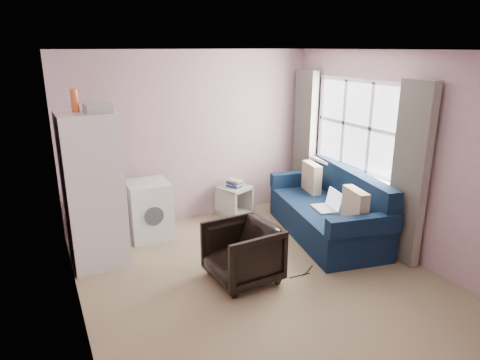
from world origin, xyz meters
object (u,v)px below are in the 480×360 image
object	(u,v)px
washing_machine	(149,208)
sofa	(330,212)
armchair	(242,250)
fridge	(93,189)
side_table	(234,199)

from	to	relation	value
washing_machine	sofa	xyz separation A→B (m)	(2.27, -1.07, -0.07)
armchair	washing_machine	distance (m)	1.74
fridge	washing_machine	distance (m)	1.02
washing_machine	sofa	bearing A→B (deg)	-24.82
washing_machine	sofa	distance (m)	2.51
fridge	washing_machine	world-z (taller)	fridge
side_table	sofa	xyz separation A→B (m)	(0.88, -1.24, 0.06)
washing_machine	side_table	bearing A→B (deg)	7.29
armchair	sofa	xyz separation A→B (m)	(1.63, 0.55, -0.03)
washing_machine	side_table	distance (m)	1.40
washing_machine	fridge	bearing A→B (deg)	-147.64
fridge	side_table	distance (m)	2.31
fridge	sofa	bearing A→B (deg)	-13.33
armchair	washing_machine	world-z (taller)	washing_machine
armchair	washing_machine	xyz separation A→B (m)	(-0.63, 1.62, 0.04)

